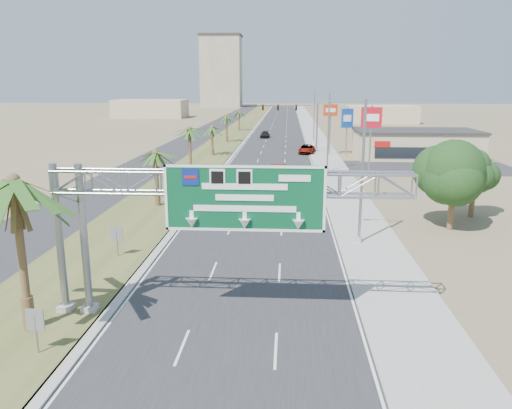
{
  "coord_description": "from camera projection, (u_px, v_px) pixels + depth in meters",
  "views": [
    {
      "loc": [
        2.37,
        -12.03,
        10.91
      ],
      "look_at": [
        0.6,
        15.87,
        4.2
      ],
      "focal_mm": 35.0,
      "sensor_mm": 36.0,
      "label": 1
    }
  ],
  "objects": [
    {
      "name": "store_building",
      "position": [
        415.0,
        145.0,
        76.59
      ],
      "size": [
        18.0,
        10.0,
        4.0
      ],
      "primitive_type": "cube",
      "color": "#CDBA8B",
      "rests_on": "ground"
    },
    {
      "name": "car_left_lane",
      "position": [
        201.0,
        209.0,
        41.95
      ],
      "size": [
        2.19,
        4.72,
        1.57
      ],
      "primitive_type": "imported",
      "rotation": [
        0.0,
        0.0,
        -0.08
      ],
      "color": "black",
      "rests_on": "ground"
    },
    {
      "name": "car_mid_lane",
      "position": [
        278.0,
        172.0,
        59.59
      ],
      "size": [
        2.05,
        5.12,
        1.66
      ],
      "primitive_type": "imported",
      "rotation": [
        0.0,
        0.0,
        -0.06
      ],
      "color": "maroon",
      "rests_on": "ground"
    },
    {
      "name": "streetlight_near",
      "position": [
        359.0,
        178.0,
        34.17
      ],
      "size": [
        3.27,
        0.44,
        10.0
      ],
      "color": "gray",
      "rests_on": "ground"
    },
    {
      "name": "car_far",
      "position": [
        265.0,
        135.0,
        105.91
      ],
      "size": [
        2.03,
        4.55,
        1.3
      ],
      "primitive_type": "imported",
      "rotation": [
        0.0,
        0.0,
        -0.05
      ],
      "color": "black",
      "rests_on": "ground"
    },
    {
      "name": "oak_near",
      "position": [
        455.0,
        172.0,
        37.62
      ],
      "size": [
        4.5,
        4.5,
        6.8
      ],
      "color": "brown",
      "rests_on": "ground"
    },
    {
      "name": "palm_row_e",
      "position": [
        227.0,
        116.0,
        96.25
      ],
      "size": [
        3.99,
        3.99,
        6.15
      ],
      "color": "brown",
      "rests_on": "ground"
    },
    {
      "name": "pole_sign_red_far",
      "position": [
        330.0,
        114.0,
        78.06
      ],
      "size": [
        2.22,
        0.64,
        8.19
      ],
      "color": "gray",
      "rests_on": "ground"
    },
    {
      "name": "building_distant_left",
      "position": [
        151.0,
        109.0,
        171.71
      ],
      "size": [
        24.0,
        14.0,
        6.0
      ],
      "primitive_type": "cube",
      "color": "#CDBA8B",
      "rests_on": "ground"
    },
    {
      "name": "oak_far",
      "position": [
        475.0,
        173.0,
        41.48
      ],
      "size": [
        3.5,
        3.5,
        5.6
      ],
      "color": "brown",
      "rests_on": "ground"
    },
    {
      "name": "sidewalk_right",
      "position": [
        313.0,
        131.0,
        120.58
      ],
      "size": [
        4.0,
        300.0,
        0.1
      ],
      "primitive_type": "cube",
      "color": "#9E9B93",
      "rests_on": "ground"
    },
    {
      "name": "palm_near",
      "position": [
        13.0,
        182.0,
        21.08
      ],
      "size": [
        5.7,
        5.7,
        8.35
      ],
      "color": "brown",
      "rests_on": "ground"
    },
    {
      "name": "median_grass",
      "position": [
        237.0,
        131.0,
        121.72
      ],
      "size": [
        7.0,
        300.0,
        0.12
      ],
      "primitive_type": "cube",
      "color": "#485927",
      "rests_on": "ground"
    },
    {
      "name": "signal_mast",
      "position": [
        305.0,
        123.0,
        82.76
      ],
      "size": [
        10.28,
        0.71,
        8.0
      ],
      "color": "gray",
      "rests_on": "ground"
    },
    {
      "name": "median_signback_a",
      "position": [
        35.0,
        323.0,
        20.33
      ],
      "size": [
        0.75,
        0.08,
        2.08
      ],
      "color": "gray",
      "rests_on": "ground"
    },
    {
      "name": "opposing_road",
      "position": [
        209.0,
        131.0,
        122.16
      ],
      "size": [
        8.0,
        300.0,
        0.02
      ],
      "primitive_type": "cube",
      "color": "#28282B",
      "rests_on": "ground"
    },
    {
      "name": "pole_sign_blue",
      "position": [
        347.0,
        120.0,
        79.43
      ],
      "size": [
        1.96,
        1.06,
        7.48
      ],
      "color": "gray",
      "rests_on": "ground"
    },
    {
      "name": "tower_distant",
      "position": [
        221.0,
        72.0,
        254.87
      ],
      "size": [
        20.0,
        16.0,
        35.0
      ],
      "primitive_type": "cube",
      "color": "gray",
      "rests_on": "ground"
    },
    {
      "name": "road",
      "position": [
        278.0,
        131.0,
        121.11
      ],
      "size": [
        12.0,
        300.0,
        0.02
      ],
      "primitive_type": "cube",
      "color": "#28282B",
      "rests_on": "ground"
    },
    {
      "name": "streetlight_far",
      "position": [
        313.0,
        117.0,
        98.22
      ],
      "size": [
        3.27,
        0.44,
        10.0
      ],
      "color": "gray",
      "rests_on": "ground"
    },
    {
      "name": "car_right_lane",
      "position": [
        307.0,
        149.0,
        81.47
      ],
      "size": [
        2.96,
        5.34,
        1.41
      ],
      "primitive_type": "imported",
      "rotation": [
        0.0,
        0.0,
        -0.12
      ],
      "color": "gray",
      "rests_on": "ground"
    },
    {
      "name": "palm_row_c",
      "position": [
        189.0,
        130.0,
        60.21
      ],
      "size": [
        3.99,
        3.99,
        6.75
      ],
      "color": "brown",
      "rests_on": "ground"
    },
    {
      "name": "palm_row_f",
      "position": [
        239.0,
        111.0,
        120.6
      ],
      "size": [
        3.99,
        3.99,
        5.75
      ],
      "color": "brown",
      "rests_on": "ground"
    },
    {
      "name": "building_distant_right",
      "position": [
        381.0,
        114.0,
        147.8
      ],
      "size": [
        20.0,
        12.0,
        5.0
      ],
      "primitive_type": "cube",
      "color": "#CDBA8B",
      "rests_on": "ground"
    },
    {
      "name": "median_signback_b",
      "position": [
        117.0,
        236.0,
        32.02
      ],
      "size": [
        0.75,
        0.08,
        2.08
      ],
      "color": "gray",
      "rests_on": "ground"
    },
    {
      "name": "streetlight_mid",
      "position": [
        327.0,
        135.0,
        63.28
      ],
      "size": [
        3.27,
        0.44,
        10.0
      ],
      "color": "gray",
      "rests_on": "ground"
    },
    {
      "name": "palm_row_d",
      "position": [
        212.0,
        128.0,
        77.97
      ],
      "size": [
        3.99,
        3.99,
        5.45
      ],
      "color": "brown",
      "rests_on": "ground"
    },
    {
      "name": "palm_row_b",
      "position": [
        155.0,
        154.0,
        44.86
      ],
      "size": [
        3.99,
        3.99,
        5.95
      ],
      "color": "brown",
      "rests_on": "ground"
    },
    {
      "name": "sign_gantry",
      "position": [
        211.0,
        195.0,
        22.65
      ],
      "size": [
        16.75,
        1.24,
        7.5
      ],
      "color": "gray",
      "rests_on": "ground"
    },
    {
      "name": "pole_sign_red_near",
      "position": [
        371.0,
        122.0,
        58.38
      ],
      "size": [
        2.42,
        0.72,
        8.61
      ],
      "color": "gray",
      "rests_on": "ground"
    }
  ]
}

